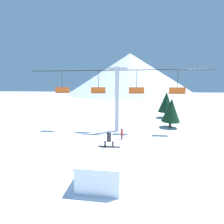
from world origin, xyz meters
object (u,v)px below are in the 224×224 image
object	(u,v)px
snowboarder	(109,138)
distant_skier	(122,134)
pine_tree_near	(171,110)
snow_ramp	(103,165)

from	to	relation	value
snowboarder	distant_skier	distance (m)	5.84
snowboarder	distant_skier	bearing A→B (deg)	84.11
pine_tree_near	distant_skier	size ratio (longest dim) A/B	3.26
pine_tree_near	distant_skier	world-z (taller)	pine_tree_near
snowboarder	distant_skier	world-z (taller)	snowboarder
snowboarder	distant_skier	xyz separation A→B (m)	(0.58, 5.61, -1.49)
pine_tree_near	snow_ramp	bearing A→B (deg)	-120.56
snow_ramp	distant_skier	bearing A→B (deg)	82.97
snowboarder	snow_ramp	bearing A→B (deg)	-102.72
distant_skier	snowboarder	bearing A→B (deg)	-95.89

